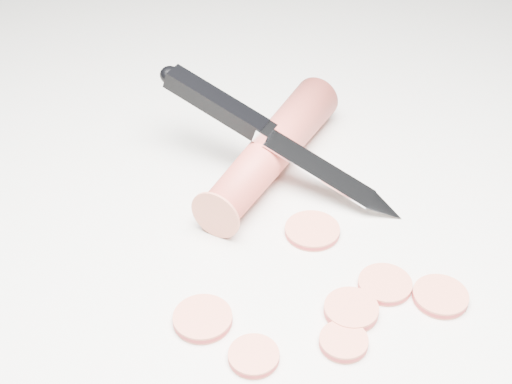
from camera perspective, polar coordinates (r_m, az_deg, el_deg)
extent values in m
plane|color=silver|center=(0.52, 3.89, -5.14)|extent=(2.40, 2.40, 0.00)
cylinder|color=#C03D33|center=(0.59, 1.29, 3.38)|extent=(0.14, 0.17, 0.04)
cylinder|color=#D3674D|center=(0.48, -4.29, -10.08)|extent=(0.04, 0.04, 0.01)
cylinder|color=#D3674D|center=(0.48, 7.62, -9.33)|extent=(0.04, 0.04, 0.01)
cylinder|color=#D3674D|center=(0.46, -0.18, -13.00)|extent=(0.03, 0.03, 0.01)
cylinder|color=#D3674D|center=(0.50, 14.53, -8.09)|extent=(0.04, 0.04, 0.01)
cylinder|color=#D3674D|center=(0.50, 10.28, -7.28)|extent=(0.04, 0.04, 0.01)
cylinder|color=#D3674D|center=(0.54, 4.52, -3.10)|extent=(0.04, 0.04, 0.01)
cylinder|color=#D3674D|center=(0.47, 7.02, -11.81)|extent=(0.03, 0.03, 0.01)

